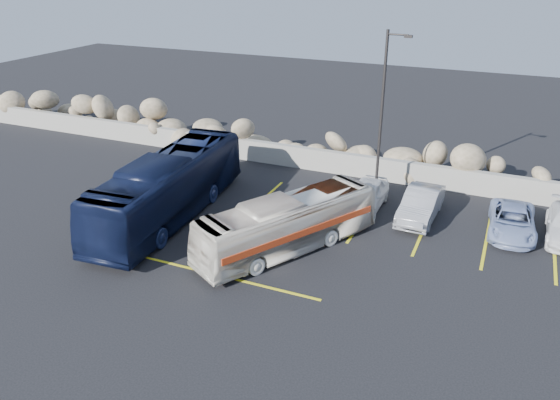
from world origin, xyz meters
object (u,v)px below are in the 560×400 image
at_px(vintage_bus, 288,224).
at_px(tour_coach, 169,187).
at_px(lamppost, 383,113).
at_px(car_d, 512,221).
at_px(car_a, 366,195).
at_px(car_b, 421,204).

bearing_deg(vintage_bus, tour_coach, -157.16).
relative_size(vintage_bus, tour_coach, 0.78).
height_order(lamppost, car_d, lamppost).
height_order(lamppost, car_a, lamppost).
relative_size(lamppost, tour_coach, 0.77).
bearing_deg(car_d, car_b, 178.25).
bearing_deg(car_a, car_d, 0.15).
height_order(vintage_bus, car_a, vintage_bus).
xyz_separation_m(car_a, car_b, (2.54, -0.04, 0.02)).
distance_m(car_b, car_d, 3.86).
bearing_deg(lamppost, car_b, -30.21).
distance_m(lamppost, car_a, 3.88).
height_order(lamppost, car_b, lamppost).
height_order(car_a, car_d, car_a).
bearing_deg(tour_coach, lamppost, 31.14).
relative_size(lamppost, car_b, 1.95).
bearing_deg(vintage_bus, car_a, 99.32).
bearing_deg(tour_coach, car_b, 18.47).
height_order(tour_coach, car_a, tour_coach).
distance_m(vintage_bus, tour_coach, 6.12).
distance_m(car_a, car_d, 6.41).
bearing_deg(car_d, lamppost, 165.37).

